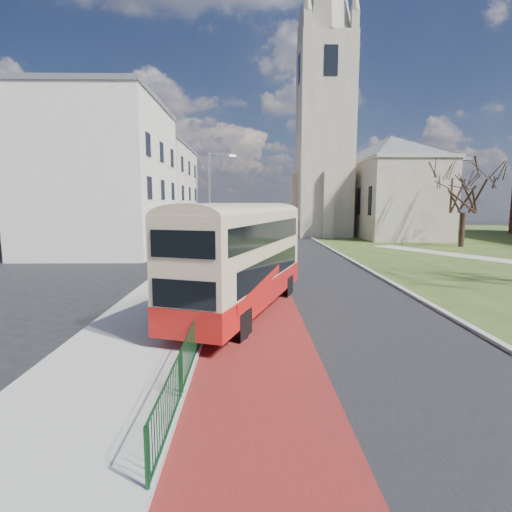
{
  "coord_description": "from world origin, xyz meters",
  "views": [
    {
      "loc": [
        -1.46,
        -13.36,
        4.29
      ],
      "look_at": [
        -1.16,
        3.73,
        2.0
      ],
      "focal_mm": 28.0,
      "sensor_mm": 36.0,
      "label": 1
    }
  ],
  "objects": [
    {
      "name": "ground",
      "position": [
        0.0,
        0.0,
        0.0
      ],
      "size": [
        160.0,
        160.0,
        0.0
      ],
      "primitive_type": "plane",
      "color": "black",
      "rests_on": "ground"
    },
    {
      "name": "road_carriageway",
      "position": [
        1.5,
        20.0,
        0.01
      ],
      "size": [
        9.0,
        120.0,
        0.01
      ],
      "primitive_type": "cube",
      "color": "black",
      "rests_on": "ground"
    },
    {
      "name": "bus_lane",
      "position": [
        -1.2,
        20.0,
        0.01
      ],
      "size": [
        3.4,
        120.0,
        0.01
      ],
      "primitive_type": "cube",
      "color": "#591414",
      "rests_on": "ground"
    },
    {
      "name": "pavement_west",
      "position": [
        -5.0,
        20.0,
        0.06
      ],
      "size": [
        4.0,
        120.0,
        0.12
      ],
      "primitive_type": "cube",
      "color": "gray",
      "rests_on": "ground"
    },
    {
      "name": "kerb_west",
      "position": [
        -3.0,
        20.0,
        0.07
      ],
      "size": [
        0.25,
        120.0,
        0.13
      ],
      "primitive_type": "cube",
      "color": "#999993",
      "rests_on": "ground"
    },
    {
      "name": "kerb_east",
      "position": [
        6.1,
        22.0,
        0.07
      ],
      "size": [
        0.25,
        80.0,
        0.13
      ],
      "primitive_type": "cube",
      "color": "#999993",
      "rests_on": "ground"
    },
    {
      "name": "pedestrian_railing",
      "position": [
        -2.95,
        4.0,
        0.55
      ],
      "size": [
        0.07,
        24.0,
        1.12
      ],
      "color": "#0E3E1C",
      "rests_on": "ground"
    },
    {
      "name": "gothic_church",
      "position": [
        12.56,
        38.0,
        13.13
      ],
      "size": [
        16.38,
        18.0,
        40.0
      ],
      "color": "gray",
      "rests_on": "ground"
    },
    {
      "name": "street_block_near",
      "position": [
        -14.0,
        22.0,
        6.51
      ],
      "size": [
        10.3,
        14.3,
        13.0
      ],
      "color": "beige",
      "rests_on": "ground"
    },
    {
      "name": "street_block_far",
      "position": [
        -14.0,
        38.0,
        5.76
      ],
      "size": [
        10.3,
        16.3,
        11.5
      ],
      "color": "beige",
      "rests_on": "ground"
    },
    {
      "name": "streetlamp",
      "position": [
        -4.35,
        18.0,
        4.59
      ],
      "size": [
        2.13,
        0.18,
        8.0
      ],
      "color": "gray",
      "rests_on": "pavement_west"
    },
    {
      "name": "bus",
      "position": [
        -1.68,
        1.99,
        2.34
      ],
      "size": [
        5.29,
        10.01,
        4.1
      ],
      "rotation": [
        0.0,
        0.0,
        -0.33
      ],
      "color": "#AD130F",
      "rests_on": "ground"
    },
    {
      "name": "winter_tree_far",
      "position": [
        19.24,
        24.99,
        5.93
      ],
      "size": [
        6.55,
        6.55,
        8.52
      ],
      "rotation": [
        0.0,
        0.0,
        0.14
      ],
      "color": "black",
      "rests_on": "grass_green"
    }
  ]
}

